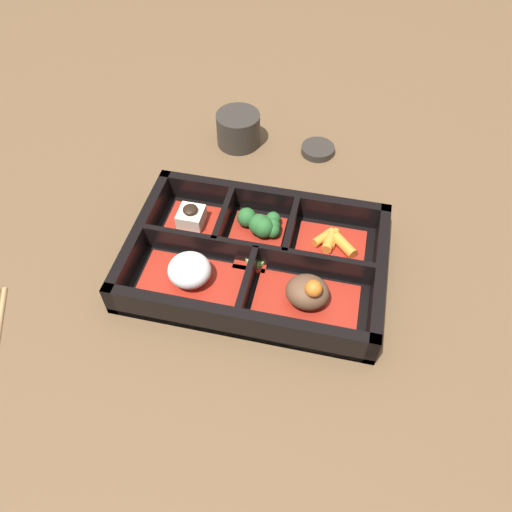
# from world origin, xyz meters

# --- Properties ---
(ground_plane) EXTENTS (3.00, 3.00, 0.00)m
(ground_plane) POSITION_xyz_m (0.00, 0.00, 0.00)
(ground_plane) COLOR brown
(bento_base) EXTENTS (0.33, 0.22, 0.01)m
(bento_base) POSITION_xyz_m (0.00, 0.00, 0.01)
(bento_base) COLOR black
(bento_base) RESTS_ON ground_plane
(bento_rim) EXTENTS (0.33, 0.22, 0.05)m
(bento_rim) POSITION_xyz_m (0.00, -0.00, 0.02)
(bento_rim) COLOR black
(bento_rim) RESTS_ON ground_plane
(bowl_stew) EXTENTS (0.13, 0.07, 0.06)m
(bowl_stew) POSITION_xyz_m (-0.08, 0.05, 0.03)
(bowl_stew) COLOR maroon
(bowl_stew) RESTS_ON bento_base
(bowl_rice) EXTENTS (0.13, 0.07, 0.04)m
(bowl_rice) POSITION_xyz_m (0.08, 0.05, 0.03)
(bowl_rice) COLOR maroon
(bowl_rice) RESTS_ON bento_base
(bowl_carrots) EXTENTS (0.09, 0.08, 0.02)m
(bowl_carrots) POSITION_xyz_m (-0.10, -0.05, 0.02)
(bowl_carrots) COLOR maroon
(bowl_carrots) RESTS_ON bento_base
(bowl_greens) EXTENTS (0.07, 0.08, 0.04)m
(bowl_greens) POSITION_xyz_m (0.00, -0.05, 0.03)
(bowl_greens) COLOR maroon
(bowl_greens) RESTS_ON bento_base
(bowl_tofu) EXTENTS (0.07, 0.08, 0.04)m
(bowl_tofu) POSITION_xyz_m (0.10, -0.05, 0.02)
(bowl_tofu) COLOR maroon
(bowl_tofu) RESTS_ON bento_base
(bowl_pickles) EXTENTS (0.04, 0.04, 0.01)m
(bowl_pickles) POSITION_xyz_m (0.00, 0.00, 0.01)
(bowl_pickles) COLOR maroon
(bowl_pickles) RESTS_ON bento_base
(tea_cup) EXTENTS (0.07, 0.07, 0.06)m
(tea_cup) POSITION_xyz_m (0.09, -0.26, 0.03)
(tea_cup) COLOR #2D2823
(tea_cup) RESTS_ON ground_plane
(sauce_dish) EXTENTS (0.05, 0.05, 0.01)m
(sauce_dish) POSITION_xyz_m (-0.05, -0.26, 0.01)
(sauce_dish) COLOR #2D2823
(sauce_dish) RESTS_ON ground_plane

